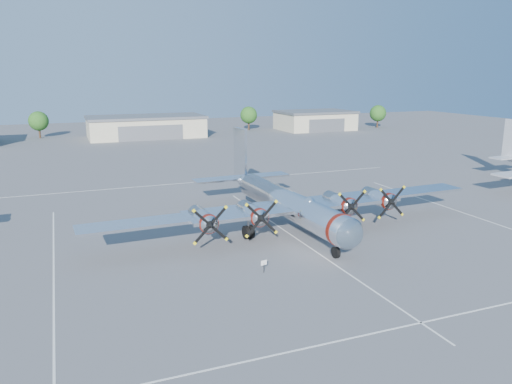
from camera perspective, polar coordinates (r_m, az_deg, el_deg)
name	(u,v)px	position (r m, az deg, el deg)	size (l,w,h in m)	color
ground	(280,228)	(52.20, 2.77, -4.08)	(260.00, 260.00, 0.00)	#4E4E50
parking_lines	(287,232)	(50.68, 3.59, -4.62)	(60.00, 50.08, 0.01)	silver
hangar_center	(146,126)	(129.58, -12.46, 7.33)	(28.60, 14.60, 5.40)	#B7AE91
hangar_east	(315,120)	(145.19, 6.75, 8.16)	(20.60, 14.60, 5.40)	#B7AE91
tree_west	(39,121)	(135.85, -23.60, 7.44)	(4.80, 4.80, 6.64)	#382619
tree_east	(249,115)	(143.07, -0.84, 8.78)	(4.80, 4.80, 6.64)	#382619
tree_far_east	(378,113)	(153.94, 13.76, 8.73)	(4.80, 4.80, 6.64)	#382619
main_bomber_b29	(285,227)	(52.29, 3.28, -4.05)	(41.49, 28.38, 9.18)	white
info_placard	(264,264)	(40.45, 0.91, -8.23)	(0.55, 0.16, 1.06)	black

